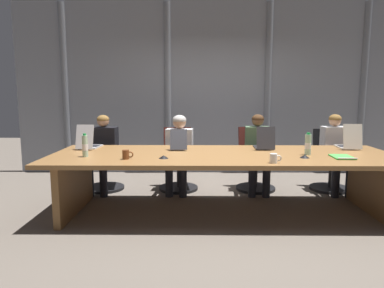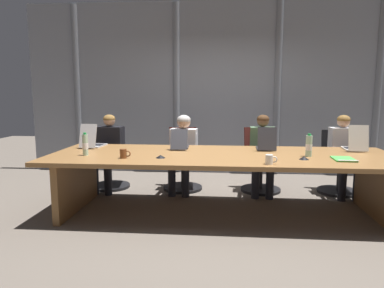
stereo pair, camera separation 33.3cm
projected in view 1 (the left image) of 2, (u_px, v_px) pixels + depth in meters
ground_plane at (222, 212)px, 4.37m from camera, size 14.44×14.44×0.00m
conference_table at (223, 165)px, 4.28m from camera, size 4.18×1.41×0.74m
curtain_backdrop at (214, 89)px, 6.41m from camera, size 7.22×0.17×3.10m
laptop_left_end at (89, 144)px, 4.68m from camera, size 0.26×0.45×0.33m
laptop_left_mid at (179, 145)px, 4.66m from camera, size 0.23×0.44×0.27m
laptop_center at (264, 144)px, 4.63m from camera, size 0.25×0.38×0.31m
laptop_right_mid at (348, 144)px, 4.66m from camera, size 0.27×0.43×0.34m
office_chair_left_end at (104, 166)px, 5.44m from camera, size 0.60×0.61×0.93m
office_chair_left_mid at (178, 166)px, 5.43m from camera, size 0.60×0.60×0.94m
office_chair_center at (255, 166)px, 5.41m from camera, size 0.60×0.61×0.95m
office_chair_right_mid at (330, 167)px, 5.40m from camera, size 0.60×0.60×0.92m
person_left_end at (102, 149)px, 5.24m from camera, size 0.44×0.56×1.15m
person_left_mid at (179, 148)px, 5.23m from camera, size 0.44×0.57×1.15m
person_center at (258, 149)px, 5.21m from camera, size 0.39×0.56×1.16m
person_right_mid at (336, 149)px, 5.20m from camera, size 0.37×0.55×1.16m
water_bottle_primary at (308, 145)px, 4.18m from camera, size 0.07×0.07×0.27m
water_bottle_secondary at (85, 146)px, 4.05m from camera, size 0.07×0.07×0.27m
coffee_mug_near at (274, 158)px, 3.70m from camera, size 0.13×0.08×0.10m
coffee_mug_far at (126, 155)px, 3.92m from camera, size 0.13×0.08×0.11m
conference_mic_left_side at (305, 156)px, 4.00m from camera, size 0.11×0.11×0.03m
conference_mic_middle at (164, 157)px, 3.97m from camera, size 0.11×0.11×0.03m
spiral_notepad at (342, 157)px, 4.01m from camera, size 0.23×0.31×0.03m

